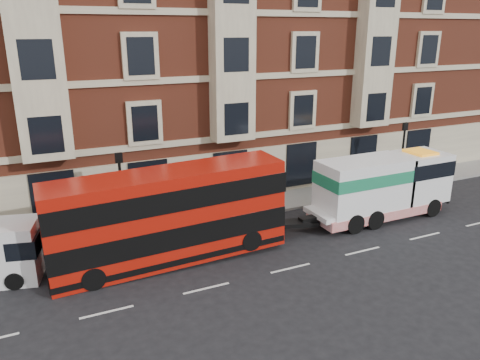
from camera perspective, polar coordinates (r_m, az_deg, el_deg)
ground at (r=21.24m, az=6.18°, el=-10.65°), size 120.00×120.00×0.00m
sidewalk at (r=27.27m, az=-1.96°, el=-3.72°), size 90.00×3.00×0.15m
victorian_terrace at (r=32.55m, az=-6.76°, el=17.69°), size 45.00×12.00×20.40m
lamp_post_west at (r=23.59m, az=-14.27°, el=-1.06°), size 0.35×0.15×4.35m
lamp_post_east at (r=31.95m, az=19.21°, el=3.42°), size 0.35×0.15×4.35m
double_decker_bus at (r=21.05m, az=-8.68°, el=-4.22°), size 10.56×2.42×4.27m
tow_truck at (r=26.88m, az=16.77°, el=-0.76°), size 8.45×2.50×3.52m
pedestrian at (r=24.20m, az=-13.76°, el=-4.97°), size 0.68×0.64×1.55m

